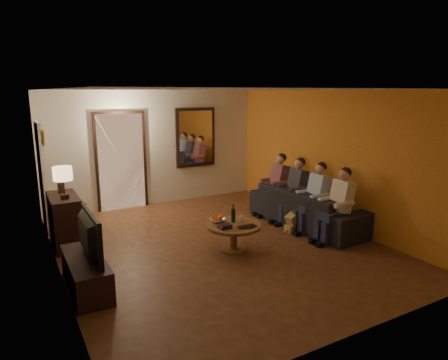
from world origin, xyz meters
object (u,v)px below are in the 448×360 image
person_d (277,187)px  dresser (65,221)px  tv_stand (86,273)px  person_c (295,193)px  person_a (339,208)px  wine_bottle (233,213)px  laptop (248,227)px  person_b (315,200)px  sofa (308,207)px  dog (297,217)px  tv (83,236)px  bowl (218,220)px  coffee_table (234,237)px  table_lamp (63,183)px

person_d → dresser: bearing=176.2°
tv_stand → person_c: person_c is taller
person_d → person_a: bearing=-90.0°
wine_bottle → laptop: size_ratio=0.94×
person_b → laptop: person_b is taller
sofa → dog: 0.44m
dresser → laptop: (2.48, -1.86, 0.03)m
tv → person_d: (4.20, 1.49, -0.14)m
person_b → bowl: bearing=176.5°
person_b → coffee_table: (-1.82, -0.10, -0.38)m
person_c → person_d: 0.60m
person_c → laptop: bearing=-150.4°
table_lamp → laptop: bearing=-33.5°
person_b → dog: (-0.30, 0.14, -0.32)m
tv_stand → wine_bottle: bearing=6.9°
person_c → bowl: person_c is taller
dog → coffee_table: dog is taller
person_c → sofa: bearing=-71.6°
table_lamp → tv: bearing=-90.0°
person_b → dog: size_ratio=2.14×
person_a → person_b: size_ratio=1.00×
dresser → dog: bearing=-19.1°
tv → person_d: 4.46m
person_b → table_lamp: bearing=163.3°
dresser → person_c: person_c is taller
dog → coffee_table: (-1.52, -0.23, -0.06)m
person_a → bowl: (-2.00, 0.72, -0.12)m
table_lamp → tv: table_lamp is taller
person_d → laptop: size_ratio=3.65×
dresser → person_a: size_ratio=0.82×
tv → bowl: (2.20, 0.41, -0.26)m
table_lamp → laptop: (2.48, -1.64, -0.68)m
tv_stand → sofa: bearing=7.8°
coffee_table → wine_bottle: wine_bottle is taller
person_b → dog: person_b is taller
table_lamp → person_a: 4.62m
tv → tv_stand: bearing=-180.0°
table_lamp → laptop: table_lamp is taller
wine_bottle → laptop: bearing=-82.5°
tv → person_a: person_a is taller
wine_bottle → table_lamp: bearing=152.6°
tv_stand → table_lamp: bearing=90.0°
tv → wine_bottle: tv is taller
person_a → person_b: (0.00, 0.60, 0.00)m
dog → wine_bottle: 1.51m
person_c → coffee_table: bearing=-159.0°
sofa → person_a: (-0.10, -0.90, 0.23)m
person_d → tv: bearing=-160.4°
dresser → tv_stand: size_ratio=0.75×
table_lamp → wine_bottle: size_ratio=1.74×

